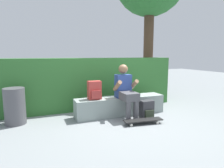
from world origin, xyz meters
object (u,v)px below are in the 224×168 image
object	(u,v)px
backpack_on_bench	(94,90)
trash_bin	(15,106)
skateboard_near_person	(143,120)
person_skater	(126,90)
backpack_on_ground	(147,110)
bench_main	(120,106)

from	to	relation	value
backpack_on_bench	trash_bin	bearing A→B (deg)	171.89
skateboard_near_person	backpack_on_bench	size ratio (longest dim) A/B	2.05
person_skater	backpack_on_ground	xyz separation A→B (m)	(0.39, -0.26, -0.43)
bench_main	backpack_on_ground	distance (m)	0.63
backpack_on_ground	trash_bin	bearing A→B (deg)	165.54
bench_main	skateboard_near_person	size ratio (longest dim) A/B	2.57
bench_main	person_skater	world-z (taller)	person_skater
skateboard_near_person	trash_bin	world-z (taller)	trash_bin
backpack_on_ground	trash_bin	distance (m)	2.74
backpack_on_bench	backpack_on_ground	xyz separation A→B (m)	(1.05, -0.46, -0.43)
person_skater	skateboard_near_person	xyz separation A→B (m)	(0.14, -0.54, -0.55)
person_skater	backpack_on_ground	size ratio (longest dim) A/B	2.94
skateboard_near_person	trash_bin	size ratio (longest dim) A/B	1.11
person_skater	backpack_on_bench	xyz separation A→B (m)	(-0.66, 0.20, -0.01)
backpack_on_bench	trash_bin	world-z (taller)	backpack_on_bench
bench_main	backpack_on_ground	xyz separation A→B (m)	(0.43, -0.46, -0.02)
bench_main	person_skater	size ratio (longest dim) A/B	1.79
backpack_on_bench	person_skater	bearing A→B (deg)	-16.48
bench_main	backpack_on_bench	world-z (taller)	backpack_on_bench
skateboard_near_person	backpack_on_ground	bearing A→B (deg)	47.27
skateboard_near_person	backpack_on_bench	distance (m)	1.21
skateboard_near_person	backpack_on_bench	world-z (taller)	backpack_on_bench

